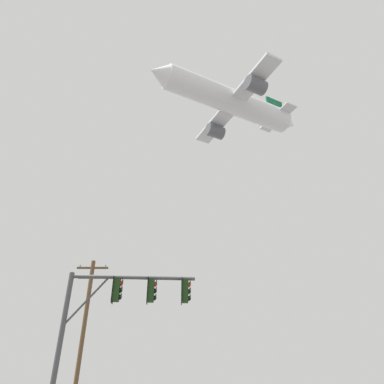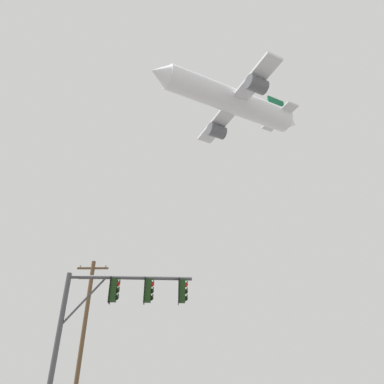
{
  "view_description": "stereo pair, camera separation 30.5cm",
  "coord_description": "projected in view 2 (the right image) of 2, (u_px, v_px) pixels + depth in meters",
  "views": [
    {
      "loc": [
        -1.1,
        -6.99,
        1.76
      ],
      "look_at": [
        -0.94,
        17.25,
        15.57
      ],
      "focal_mm": 32.22,
      "sensor_mm": 36.0,
      "label": 1
    },
    {
      "loc": [
        -0.79,
        -6.99,
        1.76
      ],
      "look_at": [
        -0.94,
        17.25,
        15.57
      ],
      "focal_mm": 32.22,
      "sensor_mm": 36.0,
      "label": 2
    }
  ],
  "objects": [
    {
      "name": "airplane",
      "position": [
        231.0,
        101.0,
        53.56
      ],
      "size": [
        24.87,
        19.2,
        7.17
      ],
      "color": "white"
    },
    {
      "name": "signal_pole_near",
      "position": [
        116.0,
        307.0,
        13.7
      ],
      "size": [
        5.18,
        0.64,
        5.89
      ],
      "color": "#4C4C51",
      "rests_on": "ground"
    },
    {
      "name": "utility_pole",
      "position": [
        84.0,
        328.0,
        22.41
      ],
      "size": [
        2.2,
        0.28,
        9.63
      ],
      "color": "brown",
      "rests_on": "ground"
    }
  ]
}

